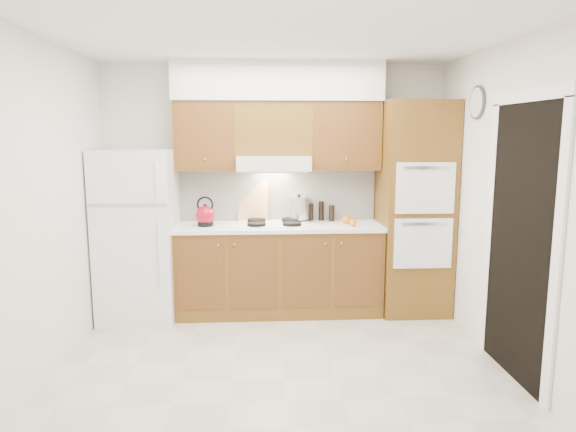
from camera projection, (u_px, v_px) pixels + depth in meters
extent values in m
plane|color=beige|center=(282.00, 360.00, 4.29)|extent=(3.60, 3.60, 0.00)
plane|color=white|center=(281.00, 36.00, 3.88)|extent=(3.60, 3.60, 0.00)
cube|color=white|center=(275.00, 187.00, 5.56)|extent=(3.60, 0.02, 2.60)
cube|color=white|center=(50.00, 208.00, 3.98)|extent=(0.02, 3.00, 2.60)
cube|color=white|center=(501.00, 205.00, 4.19)|extent=(0.02, 3.00, 2.60)
cube|color=white|center=(138.00, 235.00, 5.20)|extent=(0.75, 0.72, 1.72)
cube|color=brown|center=(279.00, 270.00, 5.40)|extent=(2.11, 0.60, 0.90)
cube|color=white|center=(279.00, 227.00, 5.32)|extent=(2.13, 0.62, 0.04)
cube|color=white|center=(278.00, 195.00, 5.56)|extent=(2.11, 0.03, 0.56)
cube|color=brown|center=(414.00, 209.00, 5.36)|extent=(0.70, 0.65, 2.20)
cube|color=brown|center=(206.00, 136.00, 5.27)|extent=(0.63, 0.33, 0.70)
cube|color=brown|center=(344.00, 136.00, 5.35)|extent=(0.73, 0.33, 0.70)
cube|color=silver|center=(273.00, 163.00, 5.30)|extent=(0.75, 0.45, 0.15)
cube|color=brown|center=(273.00, 129.00, 5.30)|extent=(0.75, 0.33, 0.55)
cube|color=silver|center=(278.00, 81.00, 5.21)|extent=(2.13, 0.36, 0.40)
cube|color=white|center=(274.00, 224.00, 5.33)|extent=(0.74, 0.50, 0.01)
cube|color=black|center=(519.00, 244.00, 3.88)|extent=(0.02, 0.90, 2.10)
cylinder|color=#3F3833|center=(477.00, 102.00, 4.59)|extent=(0.02, 0.30, 0.30)
sphere|color=maroon|center=(205.00, 215.00, 5.23)|extent=(0.23, 0.23, 0.20)
cube|color=tan|center=(253.00, 203.00, 5.52)|extent=(0.34, 0.18, 0.43)
cylinder|color=silver|center=(299.00, 208.00, 5.49)|extent=(0.28, 0.28, 0.23)
cylinder|color=black|center=(321.00, 211.00, 5.58)|extent=(0.07, 0.07, 0.21)
cylinder|color=black|center=(311.00, 212.00, 5.58)|extent=(0.06, 0.06, 0.18)
cylinder|color=black|center=(332.00, 213.00, 5.53)|extent=(0.08, 0.08, 0.17)
sphere|color=orange|center=(353.00, 223.00, 5.22)|extent=(0.09, 0.09, 0.07)
sphere|color=orange|center=(346.00, 220.00, 5.36)|extent=(0.09, 0.09, 0.08)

